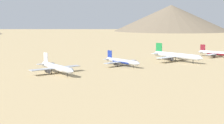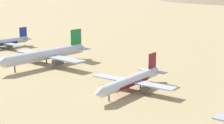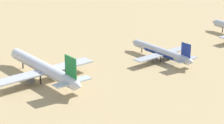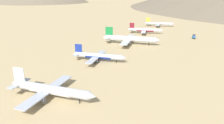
{
  "view_description": "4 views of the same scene",
  "coord_description": "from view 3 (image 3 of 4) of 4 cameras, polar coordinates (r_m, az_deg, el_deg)",
  "views": [
    {
      "loc": [
        130.11,
        -182.37,
        29.91
      ],
      "look_at": [
        -10.6,
        -52.84,
        3.33
      ],
      "focal_mm": 48.55,
      "sensor_mm": 36.0,
      "label": 1
    },
    {
      "loc": [
        92.72,
        106.73,
        31.72
      ],
      "look_at": [
        1.41,
        32.32,
        5.99
      ],
      "focal_mm": 58.97,
      "sensor_mm": 36.0,
      "label": 2
    },
    {
      "loc": [
        -119.3,
        72.32,
        56.49
      ],
      "look_at": [
        -10.78,
        -19.92,
        5.18
      ],
      "focal_mm": 72.33,
      "sensor_mm": 36.0,
      "label": 3
    },
    {
      "loc": [
        25.82,
        -157.16,
        39.2
      ],
      "look_at": [
        0.38,
        -53.1,
        3.02
      ],
      "focal_mm": 34.35,
      "sensor_mm": 36.0,
      "label": 4
    }
  ],
  "objects": [
    {
      "name": "ground_plane",
      "position": [
        150.52,
        -8.47,
        -2.46
      ],
      "size": [
        1800.0,
        1800.0,
        0.0
      ],
      "primitive_type": "plane",
      "color": "tan"
    },
    {
      "name": "parked_jet_1",
      "position": [
        169.0,
        6.28,
        1.28
      ],
      "size": [
        32.5,
        26.36,
        9.38
      ],
      "color": "#B2B7C1",
      "rests_on": "ground"
    },
    {
      "name": "parked_jet_2",
      "position": [
        150.09,
        -8.6,
        -0.8
      ],
      "size": [
        43.61,
        35.35,
        12.6
      ],
      "color": "silver",
      "rests_on": "ground"
    }
  ]
}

